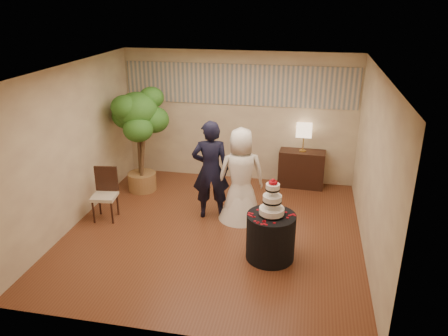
% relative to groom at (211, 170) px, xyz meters
% --- Properties ---
extents(floor, '(5.00, 5.00, 0.00)m').
position_rel_groom_xyz_m(floor, '(0.18, -0.57, -0.92)').
color(floor, brown).
rests_on(floor, ground).
extents(ceiling, '(5.00, 5.00, 0.00)m').
position_rel_groom_xyz_m(ceiling, '(0.18, -0.57, 1.88)').
color(ceiling, white).
rests_on(ceiling, wall_back).
extents(wall_back, '(5.00, 0.06, 2.80)m').
position_rel_groom_xyz_m(wall_back, '(0.18, 1.93, 0.48)').
color(wall_back, beige).
rests_on(wall_back, ground).
extents(wall_front, '(5.00, 0.06, 2.80)m').
position_rel_groom_xyz_m(wall_front, '(0.18, -3.07, 0.48)').
color(wall_front, beige).
rests_on(wall_front, ground).
extents(wall_left, '(0.06, 5.00, 2.80)m').
position_rel_groom_xyz_m(wall_left, '(-2.32, -0.57, 0.48)').
color(wall_left, beige).
rests_on(wall_left, ground).
extents(wall_right, '(0.06, 5.00, 2.80)m').
position_rel_groom_xyz_m(wall_right, '(2.68, -0.57, 0.48)').
color(wall_right, beige).
rests_on(wall_right, ground).
extents(mural_border, '(4.90, 0.02, 0.85)m').
position_rel_groom_xyz_m(mural_border, '(0.18, 1.91, 1.18)').
color(mural_border, '#AAA79B').
rests_on(mural_border, wall_back).
extents(groom, '(0.75, 0.57, 1.84)m').
position_rel_groom_xyz_m(groom, '(0.00, 0.00, 0.00)').
color(groom, black).
rests_on(groom, floor).
extents(bride, '(1.03, 1.02, 1.72)m').
position_rel_groom_xyz_m(bride, '(0.55, 0.03, -0.06)').
color(bride, white).
rests_on(bride, floor).
extents(cake_table, '(0.94, 0.94, 0.75)m').
position_rel_groom_xyz_m(cake_table, '(1.21, -1.17, -0.55)').
color(cake_table, black).
rests_on(cake_table, floor).
extents(wedding_cake, '(0.39, 0.39, 0.60)m').
position_rel_groom_xyz_m(wedding_cake, '(1.21, -1.17, 0.13)').
color(wedding_cake, white).
rests_on(wedding_cake, cake_table).
extents(console, '(0.97, 0.46, 0.79)m').
position_rel_groom_xyz_m(console, '(1.59, 1.72, -0.52)').
color(console, black).
rests_on(console, floor).
extents(table_lamp, '(0.32, 0.32, 0.58)m').
position_rel_groom_xyz_m(table_lamp, '(1.59, 1.72, 0.16)').
color(table_lamp, beige).
rests_on(table_lamp, console).
extents(ficus_tree, '(1.17, 1.17, 2.20)m').
position_rel_groom_xyz_m(ficus_tree, '(-1.69, 0.86, 0.18)').
color(ficus_tree, '#2E6620').
rests_on(ficus_tree, floor).
extents(side_chair, '(0.49, 0.51, 0.96)m').
position_rel_groom_xyz_m(side_chair, '(-1.87, -0.49, -0.44)').
color(side_chair, black).
rests_on(side_chair, floor).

